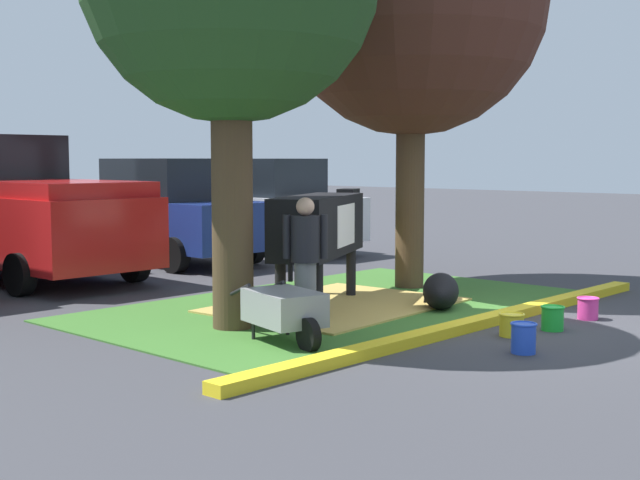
# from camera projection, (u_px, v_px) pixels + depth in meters

# --- Properties ---
(ground_plane) EXTENTS (80.00, 80.00, 0.00)m
(ground_plane) POSITION_uv_depth(u_px,v_px,m) (496.00, 325.00, 10.40)
(ground_plane) COLOR #38383D
(grass_island) EXTENTS (6.99, 4.16, 0.02)m
(grass_island) POSITION_uv_depth(u_px,v_px,m) (337.00, 305.00, 11.72)
(grass_island) COLOR #386B28
(grass_island) RESTS_ON ground
(curb_yellow) EXTENTS (8.19, 0.24, 0.12)m
(curb_yellow) POSITION_uv_depth(u_px,v_px,m) (477.00, 323.00, 10.20)
(curb_yellow) COLOR yellow
(curb_yellow) RESTS_ON ground
(hay_bedding) EXTENTS (3.37, 2.63, 0.04)m
(hay_bedding) POSITION_uv_depth(u_px,v_px,m) (336.00, 305.00, 11.62)
(hay_bedding) COLOR tan
(hay_bedding) RESTS_ON ground
(shade_tree_right) EXTENTS (4.10, 4.10, 6.46)m
(shade_tree_right) POSITION_uv_depth(u_px,v_px,m) (412.00, 2.00, 12.98)
(shade_tree_right) COLOR #4C3823
(shade_tree_right) RESTS_ON ground
(cow_holstein) EXTENTS (2.94, 1.79, 1.56)m
(cow_holstein) POSITION_uv_depth(u_px,v_px,m) (320.00, 226.00, 11.65)
(cow_holstein) COLOR black
(cow_holstein) RESTS_ON ground
(calf_lying) EXTENTS (1.25, 1.03, 0.48)m
(calf_lying) POSITION_uv_depth(u_px,v_px,m) (441.00, 291.00, 11.53)
(calf_lying) COLOR black
(calf_lying) RESTS_ON ground
(person_handler) EXTENTS (0.40, 0.40, 1.56)m
(person_handler) POSITION_uv_depth(u_px,v_px,m) (305.00, 259.00, 10.07)
(person_handler) COLOR slate
(person_handler) RESTS_ON ground
(wheelbarrow) EXTENTS (0.86, 1.62, 0.63)m
(wheelbarrow) POSITION_uv_depth(u_px,v_px,m) (285.00, 309.00, 9.28)
(wheelbarrow) COLOR gray
(wheelbarrow) RESTS_ON ground
(bucket_blue) EXTENTS (0.28, 0.28, 0.32)m
(bucket_blue) POSITION_uv_depth(u_px,v_px,m) (524.00, 337.00, 8.85)
(bucket_blue) COLOR blue
(bucket_blue) RESTS_ON ground
(bucket_yellow) EXTENTS (0.30, 0.30, 0.26)m
(bucket_yellow) POSITION_uv_depth(u_px,v_px,m) (512.00, 324.00, 9.70)
(bucket_yellow) COLOR yellow
(bucket_yellow) RESTS_ON ground
(bucket_green) EXTENTS (0.28, 0.28, 0.29)m
(bucket_green) POSITION_uv_depth(u_px,v_px,m) (553.00, 318.00, 10.04)
(bucket_green) COLOR green
(bucket_green) RESTS_ON ground
(bucket_pink) EXTENTS (0.28, 0.28, 0.28)m
(bucket_pink) POSITION_uv_depth(u_px,v_px,m) (588.00, 308.00, 10.74)
(bucket_pink) COLOR #EA3893
(bucket_pink) RESTS_ON ground
(pickup_truck_black) EXTENTS (2.25, 5.41, 2.42)m
(pickup_truck_black) POSITION_uv_depth(u_px,v_px,m) (20.00, 212.00, 14.47)
(pickup_truck_black) COLOR red
(pickup_truck_black) RESTS_ON ground
(sedan_blue) EXTENTS (2.04, 4.41, 2.02)m
(sedan_blue) POSITION_uv_depth(u_px,v_px,m) (167.00, 212.00, 16.67)
(sedan_blue) COLOR navy
(sedan_blue) RESTS_ON ground
(hatchback_white) EXTENTS (2.04, 4.41, 2.02)m
(hatchback_white) POSITION_uv_depth(u_px,v_px,m) (266.00, 207.00, 18.50)
(hatchback_white) COLOR silver
(hatchback_white) RESTS_ON ground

